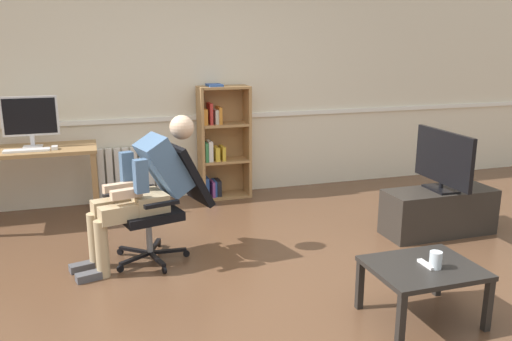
{
  "coord_description": "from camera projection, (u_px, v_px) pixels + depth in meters",
  "views": [
    {
      "loc": [
        -1.16,
        -3.26,
        1.79
      ],
      "look_at": [
        0.15,
        0.85,
        0.7
      ],
      "focal_mm": 36.61,
      "sensor_mm": 36.0,
      "label": 1
    }
  ],
  "objects": [
    {
      "name": "back_wall",
      "position": [
        195.0,
        79.0,
        5.91
      ],
      "size": [
        12.0,
        0.13,
        2.7
      ],
      "color": "beige",
      "rests_on": "ground_plane"
    },
    {
      "name": "person_seated",
      "position": [
        145.0,
        186.0,
        4.18
      ],
      "size": [
        1.06,
        0.55,
        1.19
      ],
      "rotation": [
        0.0,
        0.0,
        -1.32
      ],
      "color": "tan",
      "rests_on": "ground_plane"
    },
    {
      "name": "ground_plane",
      "position": [
        272.0,
        292.0,
        3.79
      ],
      "size": [
        18.0,
        18.0,
        0.0
      ],
      "primitive_type": "plane",
      "color": "brown"
    },
    {
      "name": "tv_screen",
      "position": [
        443.0,
        160.0,
        4.78
      ],
      "size": [
        0.21,
        0.81,
        0.55
      ],
      "rotation": [
        0.0,
        0.0,
        1.54
      ],
      "color": "black",
      "rests_on": "tv_stand"
    },
    {
      "name": "drinking_glass",
      "position": [
        436.0,
        260.0,
        3.3
      ],
      "size": [
        0.08,
        0.08,
        0.11
      ],
      "primitive_type": "cylinder",
      "color": "silver",
      "rests_on": "coffee_table"
    },
    {
      "name": "spare_remote",
      "position": [
        426.0,
        264.0,
        3.34
      ],
      "size": [
        0.04,
        0.15,
        0.02
      ],
      "primitive_type": "cube",
      "rotation": [
        0.0,
        0.0,
        6.28
      ],
      "color": "white",
      "rests_on": "coffee_table"
    },
    {
      "name": "radiator",
      "position": [
        131.0,
        175.0,
        5.83
      ],
      "size": [
        0.69,
        0.08,
        0.63
      ],
      "color": "white",
      "rests_on": "ground_plane"
    },
    {
      "name": "computer_mouse",
      "position": [
        55.0,
        148.0,
        5.03
      ],
      "size": [
        0.06,
        0.1,
        0.03
      ],
      "primitive_type": "cube",
      "color": "white",
      "rests_on": "computer_desk"
    },
    {
      "name": "keyboard",
      "position": [
        27.0,
        150.0,
        4.94
      ],
      "size": [
        0.41,
        0.12,
        0.02
      ],
      "primitive_type": "cube",
      "color": "white",
      "rests_on": "computer_desk"
    },
    {
      "name": "imac_monitor",
      "position": [
        30.0,
        118.0,
        5.09
      ],
      "size": [
        0.52,
        0.14,
        0.5
      ],
      "color": "silver",
      "rests_on": "computer_desk"
    },
    {
      "name": "computer_desk",
      "position": [
        30.0,
        160.0,
        5.1
      ],
      "size": [
        1.26,
        0.6,
        0.76
      ],
      "color": "#9E7547",
      "rests_on": "ground_plane"
    },
    {
      "name": "coffee_table",
      "position": [
        423.0,
        273.0,
        3.36
      ],
      "size": [
        0.69,
        0.56,
        0.38
      ],
      "color": "black",
      "rests_on": "ground_plane"
    },
    {
      "name": "tv_stand",
      "position": [
        439.0,
        212.0,
        4.9
      ],
      "size": [
        1.05,
        0.39,
        0.43
      ],
      "color": "#2D2823",
      "rests_on": "ground_plane"
    },
    {
      "name": "office_chair",
      "position": [
        166.0,
        197.0,
        4.3
      ],
      "size": [
        0.83,
        0.66,
        0.96
      ],
      "rotation": [
        0.0,
        0.0,
        -1.32
      ],
      "color": "black",
      "rests_on": "ground_plane"
    },
    {
      "name": "bookshelf",
      "position": [
        221.0,
        144.0,
        5.97
      ],
      "size": [
        0.58,
        0.29,
        1.31
      ],
      "color": "#AD7F4C",
      "rests_on": "ground_plane"
    }
  ]
}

